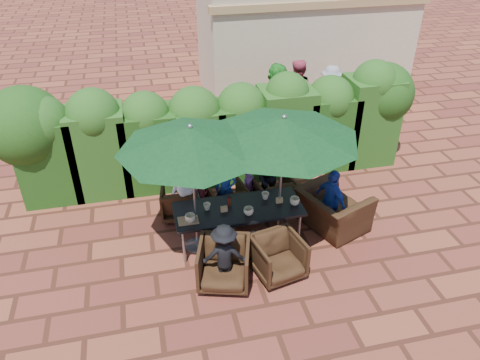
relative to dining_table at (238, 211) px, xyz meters
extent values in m
plane|color=brown|center=(0.10, 0.03, -0.67)|extent=(80.00, 80.00, 0.00)
cube|color=black|center=(0.00, 0.00, 0.05)|extent=(2.28, 0.90, 0.05)
cube|color=gray|center=(0.00, 0.00, -0.55)|extent=(2.08, 0.05, 0.05)
cylinder|color=gray|center=(-1.04, -0.35, -0.32)|extent=(0.05, 0.05, 0.70)
cylinder|color=gray|center=(-1.04, 0.35, -0.32)|extent=(0.05, 0.05, 0.70)
cylinder|color=gray|center=(1.04, -0.35, -0.32)|extent=(0.05, 0.05, 0.70)
cylinder|color=gray|center=(1.04, 0.35, -0.32)|extent=(0.05, 0.05, 0.70)
cylinder|color=gray|center=(-0.76, 0.02, -0.66)|extent=(0.44, 0.44, 0.03)
cylinder|color=gray|center=(-0.76, 0.02, 0.53)|extent=(0.04, 0.04, 2.40)
cone|color=black|center=(-0.76, 0.02, 1.55)|extent=(2.42, 2.42, 0.38)
sphere|color=gray|center=(-0.76, 0.02, 1.75)|extent=(0.08, 0.08, 0.08)
cylinder|color=gray|center=(0.77, 0.02, -0.66)|extent=(0.44, 0.44, 0.03)
cylinder|color=gray|center=(0.77, 0.02, 0.53)|extent=(0.04, 0.04, 2.40)
cone|color=black|center=(0.77, 0.02, 1.55)|extent=(2.59, 2.59, 0.38)
sphere|color=gray|center=(0.77, 0.02, 1.75)|extent=(0.08, 0.08, 0.08)
imported|color=black|center=(-0.94, 1.04, -0.30)|extent=(0.81, 0.78, 0.74)
imported|color=black|center=(-0.02, 0.85, -0.31)|extent=(0.81, 0.78, 0.73)
imported|color=black|center=(0.91, 0.87, -0.28)|extent=(0.88, 0.84, 0.78)
imported|color=black|center=(-0.46, -0.97, -0.25)|extent=(1.00, 0.97, 0.84)
imported|color=black|center=(0.46, -0.98, -0.28)|extent=(0.90, 0.87, 0.79)
imported|color=black|center=(1.84, 0.02, -0.15)|extent=(1.16, 1.40, 1.04)
imported|color=white|center=(-0.85, 0.87, -0.07)|extent=(0.64, 0.44, 1.21)
imported|color=#1C3999|center=(-0.04, 0.91, -0.10)|extent=(0.50, 0.45, 1.14)
imported|color=black|center=(0.88, 0.98, -0.05)|extent=(0.69, 0.54, 1.25)
imported|color=black|center=(-0.45, -0.98, -0.10)|extent=(0.78, 0.46, 1.15)
imported|color=#1C3999|center=(1.76, -0.03, -0.03)|extent=(0.60, 0.84, 1.29)
imported|color=#CB4765|center=(-0.51, 1.03, -0.28)|extent=(0.32, 0.28, 0.79)
imported|color=#9C4EA9|center=(0.45, 0.99, -0.23)|extent=(0.39, 0.36, 0.88)
imported|color=green|center=(1.98, 4.24, 0.25)|extent=(1.75, 0.67, 1.86)
imported|color=#CB4765|center=(2.54, 4.35, 0.25)|extent=(1.03, 0.83, 1.86)
imported|color=gray|center=(3.53, 4.40, 0.13)|extent=(1.14, 0.89, 1.62)
imported|color=beige|center=(-0.88, -0.20, 0.15)|extent=(0.18, 0.18, 0.14)
imported|color=beige|center=(-0.55, 0.08, 0.14)|extent=(0.13, 0.13, 0.12)
imported|color=beige|center=(0.13, -0.23, 0.14)|extent=(0.17, 0.17, 0.14)
imported|color=beige|center=(0.54, 0.17, 0.14)|extent=(0.14, 0.14, 0.13)
imported|color=beige|center=(1.00, -0.12, 0.15)|extent=(0.18, 0.18, 0.14)
cylinder|color=#B20C0A|center=(-0.14, 0.11, 0.16)|extent=(0.04, 0.04, 0.17)
cylinder|color=#4C230C|center=(-0.13, 0.10, 0.16)|extent=(0.04, 0.04, 0.17)
cube|color=#976D49|center=(-0.92, -0.18, 0.08)|extent=(0.35, 0.25, 0.02)
cube|color=tan|center=(-0.27, -0.04, 0.13)|extent=(0.12, 0.06, 0.10)
cube|color=tan|center=(0.75, 0.00, 0.13)|extent=(0.12, 0.06, 0.10)
cube|color=#12360E|center=(-3.40, 2.33, 0.21)|extent=(1.15, 0.95, 1.78)
sphere|color=#12360E|center=(-3.40, 2.33, 1.00)|extent=(1.14, 1.14, 1.14)
cube|color=#12360E|center=(-2.40, 2.33, 0.26)|extent=(1.15, 0.95, 1.86)
sphere|color=#12360E|center=(-2.40, 2.33, 1.09)|extent=(1.07, 1.07, 1.07)
cube|color=#12360E|center=(-1.40, 2.33, 0.20)|extent=(1.15, 0.95, 1.74)
sphere|color=#12360E|center=(-1.40, 2.33, 0.97)|extent=(1.00, 1.00, 1.00)
cube|color=#12360E|center=(-0.40, 2.33, 0.18)|extent=(1.15, 0.95, 1.70)
sphere|color=#12360E|center=(-0.40, 2.33, 0.93)|extent=(1.10, 1.10, 1.10)
cube|color=#12360E|center=(0.60, 2.33, 0.18)|extent=(1.15, 0.95, 1.71)
sphere|color=#12360E|center=(0.60, 2.33, 0.94)|extent=(1.07, 1.07, 1.07)
cube|color=#12360E|center=(1.60, 2.33, 0.29)|extent=(1.15, 0.95, 1.94)
sphere|color=#12360E|center=(1.60, 2.33, 1.16)|extent=(0.94, 0.94, 0.94)
cube|color=#12360E|center=(2.60, 2.33, 0.18)|extent=(1.15, 0.95, 1.72)
sphere|color=#12360E|center=(2.60, 2.33, 0.94)|extent=(1.06, 1.06, 1.06)
cube|color=#12360E|center=(3.60, 2.33, 0.34)|extent=(1.15, 0.95, 2.02)
sphere|color=#12360E|center=(3.60, 2.33, 1.25)|extent=(0.99, 0.99, 0.99)
sphere|color=#12360E|center=(-3.70, 2.43, 0.93)|extent=(1.60, 1.60, 1.60)
sphere|color=#12360E|center=(3.90, 2.43, 0.93)|extent=(1.40, 1.40, 1.40)
cube|color=beige|center=(3.60, 7.03, 0.93)|extent=(6.00, 3.00, 3.20)
cube|color=tan|center=(3.60, 5.58, 2.23)|extent=(6.20, 0.25, 0.20)
camera|label=1|loc=(-1.48, -6.56, 4.94)|focal=35.00mm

